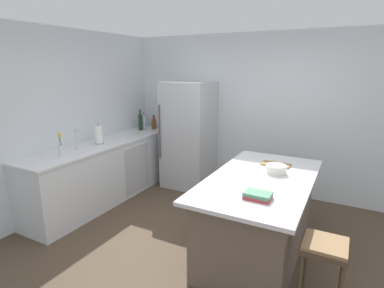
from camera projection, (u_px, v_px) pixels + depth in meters
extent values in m
plane|color=#4C3D2D|center=(206.00, 258.00, 3.40)|extent=(7.20, 7.20, 0.00)
cube|color=silver|center=(266.00, 115.00, 5.00)|extent=(6.00, 0.10, 2.60)
cube|color=silver|center=(47.00, 124.00, 4.20)|extent=(0.10, 6.00, 2.60)
cube|color=silver|center=(107.00, 171.00, 4.84)|extent=(0.63, 2.78, 0.90)
cube|color=silver|center=(105.00, 143.00, 4.73)|extent=(0.66, 2.81, 0.03)
cube|color=#B2B5BA|center=(137.00, 168.00, 4.99)|extent=(0.01, 0.60, 0.76)
cube|color=brown|center=(259.00, 217.00, 3.41)|extent=(0.88, 1.74, 0.86)
cube|color=silver|center=(261.00, 179.00, 3.30)|extent=(1.04, 1.94, 0.04)
cube|color=#B7BABF|center=(189.00, 135.00, 5.30)|extent=(0.79, 0.72, 1.82)
cylinder|color=#4C4C51|center=(159.00, 132.00, 5.11)|extent=(0.02, 0.02, 0.91)
cylinder|color=#473828|center=(299.00, 287.00, 2.50)|extent=(0.04, 0.04, 0.62)
cylinder|color=#473828|center=(305.00, 267.00, 2.76)|extent=(0.04, 0.04, 0.62)
cylinder|color=#473828|center=(341.00, 277.00, 2.62)|extent=(0.04, 0.04, 0.62)
cube|color=#473828|center=(325.00, 247.00, 2.48)|extent=(0.36, 0.36, 0.04)
cube|color=olive|center=(325.00, 244.00, 2.47)|extent=(0.34, 0.34, 0.03)
cylinder|color=silver|center=(77.00, 148.00, 4.32)|extent=(0.05, 0.05, 0.02)
cylinder|color=silver|center=(76.00, 138.00, 4.29)|extent=(0.02, 0.02, 0.28)
cylinder|color=silver|center=(78.00, 130.00, 4.23)|extent=(0.14, 0.02, 0.02)
cylinder|color=silver|center=(61.00, 151.00, 3.95)|extent=(0.07, 0.07, 0.15)
cylinder|color=#4C7F3D|center=(60.00, 143.00, 3.93)|extent=(0.01, 0.03, 0.25)
sphere|color=yellow|center=(59.00, 133.00, 3.90)|extent=(0.04, 0.04, 0.04)
cylinder|color=#4C7F3D|center=(60.00, 143.00, 3.92)|extent=(0.01, 0.02, 0.25)
sphere|color=yellow|center=(59.00, 134.00, 3.89)|extent=(0.04, 0.04, 0.04)
cylinder|color=#4C7F3D|center=(61.00, 144.00, 3.92)|extent=(0.01, 0.04, 0.21)
sphere|color=yellow|center=(60.00, 136.00, 3.90)|extent=(0.04, 0.04, 0.04)
cylinder|color=gray|center=(99.00, 143.00, 4.64)|extent=(0.14, 0.14, 0.01)
cylinder|color=white|center=(99.00, 134.00, 4.60)|extent=(0.11, 0.11, 0.26)
cylinder|color=gray|center=(98.00, 125.00, 4.56)|extent=(0.02, 0.02, 0.04)
cylinder|color=red|center=(155.00, 123.00, 5.80)|extent=(0.05, 0.05, 0.17)
cylinder|color=red|center=(154.00, 118.00, 5.78)|extent=(0.02, 0.02, 0.05)
cylinder|color=black|center=(154.00, 116.00, 5.77)|extent=(0.02, 0.02, 0.01)
cylinder|color=brown|center=(154.00, 124.00, 5.68)|extent=(0.08, 0.08, 0.18)
cylinder|color=brown|center=(154.00, 118.00, 5.65)|extent=(0.03, 0.03, 0.07)
cylinder|color=black|center=(153.00, 116.00, 5.64)|extent=(0.03, 0.03, 0.01)
cylinder|color=silver|center=(144.00, 123.00, 5.67)|extent=(0.07, 0.07, 0.23)
cylinder|color=silver|center=(144.00, 115.00, 5.64)|extent=(0.03, 0.03, 0.06)
cylinder|color=black|center=(144.00, 113.00, 5.63)|extent=(0.03, 0.03, 0.01)
cylinder|color=#19381E|center=(140.00, 122.00, 5.58)|extent=(0.07, 0.07, 0.29)
cylinder|color=#19381E|center=(140.00, 112.00, 5.53)|extent=(0.03, 0.03, 0.08)
cylinder|color=black|center=(140.00, 110.00, 5.52)|extent=(0.03, 0.03, 0.01)
cube|color=#A83338|center=(258.00, 197.00, 2.77)|extent=(0.24, 0.18, 0.03)
cube|color=#4C7F60|center=(258.00, 194.00, 2.76)|extent=(0.24, 0.17, 0.03)
cylinder|color=silver|center=(276.00, 169.00, 3.42)|extent=(0.22, 0.22, 0.10)
cube|color=#9E7042|center=(276.00, 164.00, 3.71)|extent=(0.34, 0.19, 0.02)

